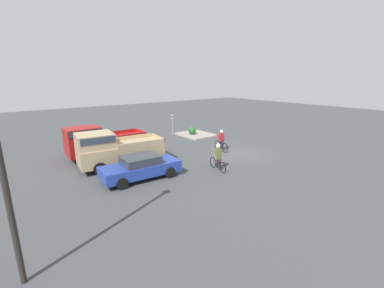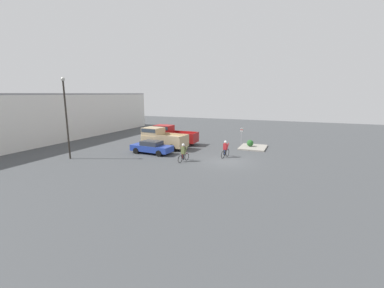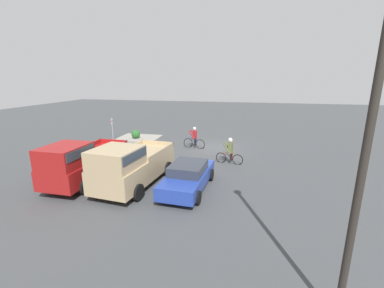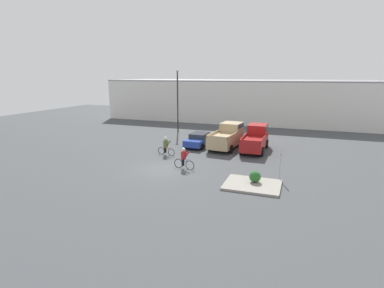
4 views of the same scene
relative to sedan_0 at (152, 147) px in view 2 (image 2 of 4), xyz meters
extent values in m
plane|color=#424447|center=(-0.10, -8.22, -0.69)|extent=(80.00, 80.00, 0.00)
cube|color=silver|center=(-0.10, 20.33, 2.36)|extent=(40.69, 13.10, 6.11)
cube|color=gray|center=(-0.10, 20.33, 5.52)|extent=(40.69, 13.10, 0.20)
cube|color=#233D9E|center=(0.00, 0.00, -0.11)|extent=(2.00, 4.54, 0.63)
cube|color=#2D333D|center=(0.00, 0.00, 0.43)|extent=(1.68, 2.09, 0.46)
cylinder|color=black|center=(-0.79, 1.47, -0.37)|extent=(0.22, 0.64, 0.63)
cylinder|color=black|center=(0.95, 1.37, -0.37)|extent=(0.22, 0.64, 0.63)
cylinder|color=black|center=(-0.95, -1.37, -0.37)|extent=(0.22, 0.64, 0.63)
cylinder|color=black|center=(0.79, -1.47, -0.37)|extent=(0.22, 0.64, 0.63)
cube|color=tan|center=(2.80, -0.06, 0.21)|extent=(2.62, 5.50, 1.10)
cube|color=tan|center=(2.96, 1.53, 1.21)|extent=(2.14, 2.31, 0.89)
cube|color=#333D47|center=(2.96, 1.53, 1.41)|extent=(2.18, 2.15, 0.39)
cube|color=tan|center=(1.69, -1.01, 0.89)|extent=(0.40, 3.18, 0.25)
cube|color=tan|center=(3.70, -1.22, 0.89)|extent=(0.40, 3.18, 0.25)
cube|color=tan|center=(2.54, -2.66, 0.89)|extent=(2.10, 0.29, 0.25)
cylinder|color=black|center=(1.92, 1.69, -0.29)|extent=(0.30, 0.81, 0.79)
cylinder|color=black|center=(4.01, 1.48, -0.29)|extent=(0.30, 0.81, 0.79)
cylinder|color=black|center=(1.59, -1.59, -0.29)|extent=(0.30, 0.81, 0.79)
cylinder|color=black|center=(3.68, -1.80, -0.29)|extent=(0.30, 0.81, 0.79)
cube|color=maroon|center=(5.60, -0.12, 0.17)|extent=(1.93, 5.55, 0.96)
cube|color=maroon|center=(5.61, 1.54, 1.14)|extent=(1.76, 2.23, 0.98)
cube|color=#333D47|center=(5.61, 1.54, 1.36)|extent=(1.82, 2.05, 0.43)
cube|color=maroon|center=(4.68, -1.22, 0.77)|extent=(0.10, 3.33, 0.25)
cube|color=maroon|center=(6.51, -1.23, 0.77)|extent=(0.10, 3.33, 0.25)
cube|color=maroon|center=(5.59, -2.85, 0.77)|extent=(1.90, 0.09, 0.25)
cylinder|color=black|center=(4.66, 1.60, -0.27)|extent=(0.22, 0.84, 0.84)
cylinder|color=black|center=(6.56, 1.59, -0.27)|extent=(0.22, 0.84, 0.84)
cylinder|color=black|center=(4.64, -1.83, -0.27)|extent=(0.22, 0.84, 0.84)
cylinder|color=black|center=(6.54, -1.84, -0.27)|extent=(0.22, 0.84, 0.84)
torus|color=black|center=(1.86, -7.76, -0.33)|extent=(0.76, 0.19, 0.76)
torus|color=black|center=(0.84, -7.58, -0.33)|extent=(0.76, 0.19, 0.76)
cylinder|color=#233D9E|center=(1.35, -7.67, -0.14)|extent=(0.54, 0.13, 0.40)
cylinder|color=#233D9E|center=(1.35, -7.67, 0.07)|extent=(0.57, 0.14, 0.04)
cylinder|color=#233D9E|center=(1.17, -7.64, -0.14)|extent=(0.04, 0.04, 0.37)
cylinder|color=#233D9E|center=(1.74, -7.74, 0.10)|extent=(0.11, 0.46, 0.02)
cylinder|color=black|center=(1.27, -7.57, -0.19)|extent=(0.14, 0.14, 0.57)
cylinder|color=black|center=(1.23, -7.74, -0.19)|extent=(0.14, 0.14, 0.57)
cube|color=maroon|center=(1.30, -7.66, 0.40)|extent=(0.30, 0.40, 0.62)
cylinder|color=maroon|center=(1.54, -7.53, 0.40)|extent=(0.52, 0.18, 0.67)
cylinder|color=maroon|center=(1.48, -7.87, 0.40)|extent=(0.52, 0.18, 0.67)
sphere|color=tan|center=(1.33, -7.67, 0.82)|extent=(0.22, 0.22, 0.22)
sphere|color=silver|center=(1.33, -7.67, 0.88)|extent=(0.24, 0.24, 0.24)
torus|color=black|center=(-1.13, -4.55, -0.37)|extent=(0.69, 0.17, 0.70)
torus|color=black|center=(-2.22, -4.35, -0.37)|extent=(0.69, 0.17, 0.70)
cylinder|color=maroon|center=(-1.67, -4.45, -0.20)|extent=(0.57, 0.14, 0.37)
cylinder|color=maroon|center=(-1.67, -4.45, 0.00)|extent=(0.61, 0.14, 0.04)
cylinder|color=maroon|center=(-1.86, -4.41, -0.20)|extent=(0.04, 0.04, 0.34)
cylinder|color=maroon|center=(-1.26, -4.52, 0.02)|extent=(0.11, 0.46, 0.02)
cylinder|color=black|center=(-1.77, -4.34, -0.24)|extent=(0.14, 0.14, 0.52)
cylinder|color=black|center=(-1.80, -4.52, -0.24)|extent=(0.14, 0.14, 0.52)
cube|color=#5B6638|center=(-1.73, -4.44, 0.36)|extent=(0.30, 0.40, 0.67)
cylinder|color=#5B6638|center=(-1.48, -4.31, 0.36)|extent=(0.55, 0.19, 0.72)
cylinder|color=#5B6638|center=(-1.54, -4.64, 0.36)|extent=(0.55, 0.19, 0.72)
sphere|color=tan|center=(-1.70, -4.44, 0.82)|extent=(0.25, 0.25, 0.25)
sphere|color=silver|center=(-1.70, -4.44, 0.88)|extent=(0.28, 0.28, 0.28)
cylinder|color=#9E9EA3|center=(8.47, -7.82, 0.40)|extent=(0.06, 0.06, 2.18)
cube|color=white|center=(8.47, -7.82, 1.17)|extent=(0.06, 0.30, 0.45)
cube|color=red|center=(8.47, -7.82, 1.17)|extent=(0.07, 0.30, 0.10)
cylinder|color=#2D2823|center=(-5.00, 6.22, 3.03)|extent=(0.16, 0.16, 7.44)
sphere|color=#B2B2A8|center=(-5.00, 6.22, 6.88)|extent=(0.36, 0.36, 0.36)
cube|color=gray|center=(6.91, -9.54, -0.61)|extent=(3.60, 2.94, 0.15)
sphere|color=#286028|center=(7.00, -9.17, -0.16)|extent=(0.77, 0.77, 0.77)
camera|label=1|loc=(-12.72, 6.17, 4.96)|focal=24.00mm
camera|label=2|loc=(-23.02, -14.04, 5.58)|focal=24.00mm
camera|label=3|loc=(-2.78, 11.54, 4.71)|focal=24.00mm
camera|label=4|loc=(9.56, -28.26, 6.43)|focal=28.00mm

